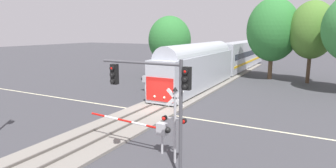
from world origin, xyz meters
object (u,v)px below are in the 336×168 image
Objects in this scene: oak_behind_train at (170,40)px; oak_far_right at (312,30)px; crossing_gate_far at (151,80)px; elm_centre_background at (273,30)px; crossing_gate_near at (153,128)px; crossing_signal_mast at (175,117)px; commuter_train at (225,59)px; traffic_signal_near_right at (157,88)px.

oak_far_right is (19.09, 3.09, 1.49)m from oak_behind_train.
elm_centre_background is (10.44, 15.70, 5.57)m from crossing_gate_far.
crossing_gate_far is at bearing -123.62° from elm_centre_background.
crossing_signal_mast is at bearing -21.37° from crossing_gate_near.
commuter_train is 3.97× the size of oak_far_right.
oak_behind_train reaches higher than traffic_signal_near_right.
elm_centre_background is at bearing 56.38° from crossing_gate_far.
oak_behind_train is (-13.64, 27.36, 1.21)m from traffic_signal_near_right.
traffic_signal_near_right is 0.53× the size of oak_far_right.
crossing_gate_far is at bearing -136.46° from oak_far_right.
oak_far_right is at bearing 79.74° from crossing_signal_mast.
crossing_gate_far is 0.57× the size of elm_centre_background.
commuter_train is at bearing 101.89° from crossing_signal_mast.
oak_far_right reaches higher than crossing_gate_near.
elm_centre_background is (6.33, 1.38, 4.19)m from commuter_train.
traffic_signal_near_right is at bearing -54.47° from crossing_gate_near.
crossing_signal_mast is 30.39m from elm_centre_background.
oak_far_right is at bearing -12.20° from elm_centre_background.
elm_centre_background reaches higher than commuter_train.
traffic_signal_near_right is at bearing -90.90° from elm_centre_background.
elm_centre_background is at bearing 16.42° from oak_behind_train.
commuter_train is 28.36m from crossing_gate_near.
crossing_signal_mast is 0.36× the size of elm_centre_background.
elm_centre_background is (2.03, 29.38, 5.56)m from crossing_gate_near.
oak_behind_train reaches higher than commuter_train.
elm_centre_background is (0.49, 31.52, 2.73)m from traffic_signal_near_right.
elm_centre_background reaches higher than crossing_gate_far.
crossing_gate_near is 0.53× the size of oak_far_right.
traffic_signal_near_right is 30.60m from oak_behind_train.
crossing_signal_mast is at bearing -100.26° from oak_far_right.
traffic_signal_near_right reaches higher than commuter_train.
crossing_gate_near is 29.67m from oak_far_right.
oak_behind_train is 14.81m from elm_centre_background.
oak_behind_train is (-13.84, 25.89, 2.96)m from crossing_signal_mast.
oak_far_right is at bearing 79.85° from traffic_signal_near_right.
crossing_signal_mast is 17.61m from crossing_gate_far.
elm_centre_background reaches higher than crossing_gate_near.
traffic_signal_near_right reaches higher than crossing_signal_mast.
crossing_gate_far is 0.61× the size of oak_far_right.
crossing_signal_mast is 0.63× the size of crossing_gate_far.
oak_far_right is at bearing 76.14° from crossing_gate_near.
crossing_gate_far is (-8.41, 13.68, -0.00)m from crossing_gate_near.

